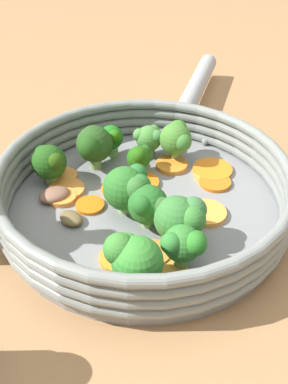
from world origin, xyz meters
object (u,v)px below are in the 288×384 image
carrot_slice_7 (64,176)px  carrot_slice_10 (138,183)px  carrot_slice_9 (114,189)px  carrot_slice_13 (212,170)px  broccoli_floret_2 (181,218)px  broccoli_floret_9 (49,162)px  carrot_slice_4 (119,258)px  carrot_slice_5 (62,197)px  broccoli_floret_7 (111,138)px  broccoli_floret_4 (149,138)px  carrot_slice_3 (172,272)px  broccoli_floret_5 (141,158)px  broccoli_floret_8 (129,188)px  mushroom_piece_1 (54,195)px  skillet (144,207)px  carrot_slice_11 (172,165)px  mushroom_piece_0 (71,218)px  carrot_slice_2 (215,182)px  carrot_slice_1 (207,213)px  carrot_slice_8 (90,207)px  carrot_slice_12 (156,253)px  carrot_slice_6 (208,175)px  broccoli_floret_0 (177,138)px  broccoli_floret_6 (152,205)px  carrot_slice_0 (67,189)px  broccoli_floret_3 (93,144)px  broccoli_floret_1 (133,257)px  broccoli_floret_10 (184,244)px

carrot_slice_7 → carrot_slice_10: same height
carrot_slice_9 → carrot_slice_13: bearing=-77.7°
broccoli_floret_2 → broccoli_floret_9: (0.11, 0.13, -0.00)m
carrot_slice_4 → carrot_slice_5: same height
carrot_slice_7 → broccoli_floret_7: broccoli_floret_7 is taller
carrot_slice_4 → broccoli_floret_4: 0.18m
carrot_slice_3 → broccoli_floret_5: 0.16m
carrot_slice_13 → broccoli_floret_8: bearing=120.7°
mushroom_piece_1 → broccoli_floret_9: bearing=7.6°
skillet → broccoli_floret_8: bearing=124.9°
carrot_slice_11 → mushroom_piece_0: size_ratio=1.41×
broccoli_floret_4 → carrot_slice_2: bearing=-134.0°
broccoli_floret_7 → carrot_slice_10: bearing=-157.0°
broccoli_floret_4 → carrot_slice_1: bearing=-158.6°
skillet → broccoli_floret_8: size_ratio=5.72×
skillet → carrot_slice_5: (0.02, 0.09, 0.01)m
carrot_slice_1 → broccoli_floret_4: 0.13m
carrot_slice_8 → mushroom_piece_0: mushroom_piece_0 is taller
carrot_slice_12 → carrot_slice_5: bearing=43.6°
carrot_slice_6 → broccoli_floret_0: 0.06m
carrot_slice_13 → broccoli_floret_7: size_ratio=1.15×
carrot_slice_1 → broccoli_floret_7: 0.16m
carrot_slice_4 → broccoli_floret_4: (0.18, -0.05, 0.02)m
carrot_slice_7 → mushroom_piece_1: bearing=166.8°
carrot_slice_4 → carrot_slice_8: carrot_slice_4 is taller
carrot_slice_1 → carrot_slice_8: bearing=78.8°
carrot_slice_4 → carrot_slice_12: size_ratio=1.12×
carrot_slice_5 → broccoli_floret_4: bearing=-54.3°
carrot_slice_5 → carrot_slice_9: 0.06m
broccoli_floret_6 → carrot_slice_9: bearing=28.4°
skillet → carrot_slice_8: 0.06m
carrot_slice_1 → carrot_slice_10: 0.09m
mushroom_piece_0 → carrot_slice_4: bearing=-142.8°
carrot_slice_0 → mushroom_piece_1: bearing=136.2°
broccoli_floret_5 → carrot_slice_0: bearing=105.8°
carrot_slice_0 → broccoli_floret_5: bearing=-74.2°
carrot_slice_6 → mushroom_piece_0: size_ratio=1.20×
carrot_slice_12 → broccoli_floret_2: broccoli_floret_2 is taller
carrot_slice_9 → carrot_slice_5: bearing=98.0°
carrot_slice_9 → broccoli_floret_3: bearing=22.3°
carrot_slice_11 → mushroom_piece_1: mushroom_piece_1 is taller
skillet → broccoli_floret_1: 0.12m
carrot_slice_11 → carrot_slice_3: bearing=170.9°
carrot_slice_3 → carrot_slice_4: (0.02, 0.05, 0.00)m
carrot_slice_9 → broccoli_floret_2: (-0.09, -0.06, 0.03)m
skillet → broccoli_floret_6: size_ratio=6.32×
carrot_slice_2 → mushroom_piece_0: (-0.05, 0.16, 0.00)m
carrot_slice_7 → broccoli_floret_10: broccoli_floret_10 is taller
carrot_slice_5 → broccoli_floret_1: 0.15m
broccoli_floret_3 → broccoli_floret_7: 0.03m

